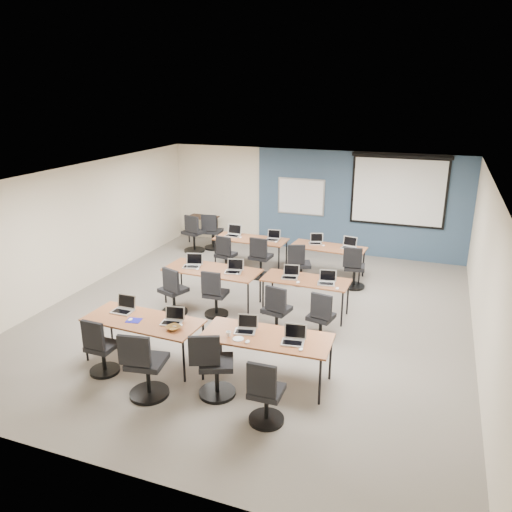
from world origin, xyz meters
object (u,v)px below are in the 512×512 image
at_px(laptop_11, 349,245).
at_px(task_chair_1, 145,370).
at_px(projector_screen, 399,187).
at_px(training_table_mid_left, 212,271).
at_px(laptop_10, 316,241).
at_px(training_table_front_left, 143,322).
at_px(laptop_1, 173,319).
at_px(utility_table, 203,220).
at_px(training_table_back_right, 328,249).
at_px(task_chair_10, 300,268).
at_px(task_chair_6, 276,314).
at_px(spare_chair_b, 194,237).
at_px(task_chair_8, 225,258).
at_px(task_chair_11, 354,271).
at_px(laptop_9, 273,238).
at_px(laptop_8, 233,233).
at_px(task_chair_9, 260,261).
at_px(task_chair_3, 265,398).
at_px(laptop_3, 294,338).
at_px(laptop_4, 193,264).
at_px(training_table_mid_right, 306,282).
at_px(task_chair_7, 321,321).
at_px(training_table_front_right, 266,339).
at_px(task_chair_2, 214,370).
at_px(laptop_0, 124,307).
at_px(task_chair_0, 101,351).
at_px(task_chair_4, 173,295).
at_px(spare_chair_a, 212,235).
at_px(task_chair_5, 215,298).
at_px(laptop_6, 290,275).
at_px(laptop_7, 327,280).
at_px(training_table_back_left, 251,240).

bearing_deg(laptop_11, task_chair_1, -97.46).
distance_m(projector_screen, laptop_11, 2.24).
xyz_separation_m(training_table_mid_left, laptop_10, (1.54, 2.46, 0.10)).
height_order(training_table_front_left, laptop_1, laptop_1).
bearing_deg(laptop_11, utility_table, 172.24).
bearing_deg(training_table_back_right, task_chair_10, -120.65).
bearing_deg(task_chair_6, spare_chair_b, 144.92).
bearing_deg(task_chair_8, laptop_11, 23.21).
bearing_deg(task_chair_11, laptop_9, 156.52).
distance_m(laptop_8, task_chair_9, 1.26).
bearing_deg(task_chair_11, task_chair_3, -100.57).
xyz_separation_m(laptop_3, laptop_9, (-1.89, 4.74, -0.00)).
relative_size(laptop_4, laptop_8, 0.96).
height_order(training_table_back_right, laptop_3, laptop_3).
distance_m(training_table_mid_right, task_chair_6, 1.09).
bearing_deg(task_chair_9, projector_screen, 45.97).
height_order(laptop_3, task_chair_7, laptop_3).
height_order(training_table_front_right, laptop_9, laptop_9).
bearing_deg(laptop_9, laptop_3, -74.61).
distance_m(laptop_3, laptop_10, 4.90).
relative_size(training_table_mid_right, task_chair_2, 1.64).
xyz_separation_m(task_chair_7, spare_chair_b, (-4.37, 3.76, 0.04)).
distance_m(laptop_0, task_chair_0, 0.85).
distance_m(task_chair_0, laptop_1, 1.18).
height_order(training_table_mid_left, task_chair_9, task_chair_9).
bearing_deg(task_chair_9, laptop_9, 87.99).
xyz_separation_m(training_table_mid_right, training_table_back_right, (-0.05, 2.19, 0.00)).
relative_size(task_chair_4, task_chair_11, 1.01).
height_order(laptop_10, spare_chair_a, spare_chair_a).
distance_m(laptop_4, task_chair_5, 1.05).
bearing_deg(task_chair_0, laptop_6, 58.17).
distance_m(task_chair_3, task_chair_8, 5.68).
bearing_deg(task_chair_1, training_table_back_right, 67.15).
height_order(utility_table, spare_chair_b, spare_chair_b).
bearing_deg(laptop_0, laptop_7, 38.87).
height_order(laptop_1, task_chair_1, task_chair_1).
relative_size(training_table_front_left, task_chair_7, 1.99).
bearing_deg(task_chair_4, laptop_11, 67.99).
bearing_deg(spare_chair_a, task_chair_8, -65.06).
relative_size(task_chair_4, spare_chair_a, 0.99).
bearing_deg(training_table_front_left, laptop_0, 162.48).
bearing_deg(task_chair_1, training_table_back_left, 86.27).
xyz_separation_m(training_table_back_left, laptop_6, (1.65, -2.20, 0.11)).
bearing_deg(laptop_0, task_chair_10, 63.37).
bearing_deg(task_chair_5, laptop_6, 25.28).
relative_size(laptop_0, task_chair_3, 0.35).
height_order(training_table_back_right, laptop_11, laptop_11).
height_order(laptop_8, laptop_9, laptop_8).
bearing_deg(laptop_7, training_table_mid_left, 170.48).
height_order(projector_screen, task_chair_9, projector_screen).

